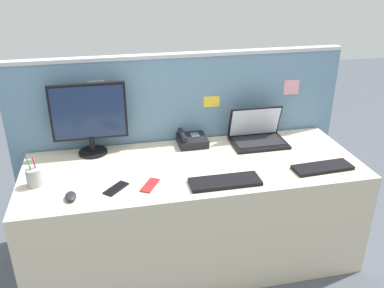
{
  "coord_description": "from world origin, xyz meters",
  "views": [
    {
      "loc": [
        -0.49,
        -2.2,
        1.9
      ],
      "look_at": [
        0.0,
        0.05,
        0.82
      ],
      "focal_mm": 38.43,
      "sensor_mm": 36.0,
      "label": 1
    }
  ],
  "objects_px": {
    "keyboard_spare": "(322,167)",
    "cell_phone_red_case": "(150,185)",
    "keyboard_main": "(225,182)",
    "pen_cup": "(34,177)",
    "desktop_monitor": "(89,116)",
    "laptop": "(257,134)",
    "cell_phone_black_slab": "(116,188)",
    "computer_mouse_right_hand": "(71,196)",
    "desk_phone": "(191,140)"
  },
  "relations": [
    {
      "from": "keyboard_main",
      "to": "pen_cup",
      "type": "bearing_deg",
      "value": 168.79
    },
    {
      "from": "desk_phone",
      "to": "pen_cup",
      "type": "bearing_deg",
      "value": -159.97
    },
    {
      "from": "keyboard_spare",
      "to": "cell_phone_red_case",
      "type": "xyz_separation_m",
      "value": [
        -1.05,
        0.02,
        -0.01
      ]
    },
    {
      "from": "computer_mouse_right_hand",
      "to": "cell_phone_red_case",
      "type": "bearing_deg",
      "value": 1.88
    },
    {
      "from": "computer_mouse_right_hand",
      "to": "cell_phone_black_slab",
      "type": "relative_size",
      "value": 0.64
    },
    {
      "from": "desk_phone",
      "to": "keyboard_main",
      "type": "xyz_separation_m",
      "value": [
        0.08,
        -0.56,
        -0.02
      ]
    },
    {
      "from": "desktop_monitor",
      "to": "desk_phone",
      "type": "relative_size",
      "value": 2.38
    },
    {
      "from": "keyboard_main",
      "to": "keyboard_spare",
      "type": "height_order",
      "value": "same"
    },
    {
      "from": "desk_phone",
      "to": "keyboard_spare",
      "type": "relative_size",
      "value": 0.54
    },
    {
      "from": "desk_phone",
      "to": "desktop_monitor",
      "type": "bearing_deg",
      "value": 179.45
    },
    {
      "from": "laptop",
      "to": "keyboard_main",
      "type": "height_order",
      "value": "laptop"
    },
    {
      "from": "desktop_monitor",
      "to": "keyboard_spare",
      "type": "relative_size",
      "value": 1.3
    },
    {
      "from": "desktop_monitor",
      "to": "laptop",
      "type": "bearing_deg",
      "value": -3.3
    },
    {
      "from": "keyboard_spare",
      "to": "computer_mouse_right_hand",
      "type": "bearing_deg",
      "value": 177.58
    },
    {
      "from": "desk_phone",
      "to": "pen_cup",
      "type": "xyz_separation_m",
      "value": [
        -0.98,
        -0.36,
        0.02
      ]
    },
    {
      "from": "pen_cup",
      "to": "cell_phone_black_slab",
      "type": "height_order",
      "value": "pen_cup"
    },
    {
      "from": "laptop",
      "to": "computer_mouse_right_hand",
      "type": "xyz_separation_m",
      "value": [
        -1.23,
        -0.49,
        -0.04
      ]
    },
    {
      "from": "laptop",
      "to": "cell_phone_red_case",
      "type": "height_order",
      "value": "laptop"
    },
    {
      "from": "desktop_monitor",
      "to": "pen_cup",
      "type": "bearing_deg",
      "value": -131.27
    },
    {
      "from": "desktop_monitor",
      "to": "keyboard_main",
      "type": "bearing_deg",
      "value": -37.59
    },
    {
      "from": "laptop",
      "to": "cell_phone_black_slab",
      "type": "relative_size",
      "value": 2.39
    },
    {
      "from": "laptop",
      "to": "keyboard_spare",
      "type": "bearing_deg",
      "value": -61.52
    },
    {
      "from": "keyboard_spare",
      "to": "pen_cup",
      "type": "xyz_separation_m",
      "value": [
        -1.68,
        0.16,
        0.04
      ]
    },
    {
      "from": "keyboard_spare",
      "to": "desktop_monitor",
      "type": "bearing_deg",
      "value": 155.52
    },
    {
      "from": "keyboard_main",
      "to": "cell_phone_black_slab",
      "type": "height_order",
      "value": "keyboard_main"
    },
    {
      "from": "keyboard_spare",
      "to": "cell_phone_red_case",
      "type": "relative_size",
      "value": 2.39
    },
    {
      "from": "keyboard_spare",
      "to": "laptop",
      "type": "bearing_deg",
      "value": 115.14
    },
    {
      "from": "pen_cup",
      "to": "desk_phone",
      "type": "bearing_deg",
      "value": 20.03
    },
    {
      "from": "computer_mouse_right_hand",
      "to": "cell_phone_black_slab",
      "type": "bearing_deg",
      "value": 7.79
    },
    {
      "from": "desk_phone",
      "to": "computer_mouse_right_hand",
      "type": "bearing_deg",
      "value": -144.89
    },
    {
      "from": "pen_cup",
      "to": "keyboard_spare",
      "type": "bearing_deg",
      "value": -5.57
    },
    {
      "from": "keyboard_main",
      "to": "desk_phone",
      "type": "bearing_deg",
      "value": 97.46
    },
    {
      "from": "keyboard_main",
      "to": "cell_phone_red_case",
      "type": "relative_size",
      "value": 2.65
    },
    {
      "from": "laptop",
      "to": "cell_phone_black_slab",
      "type": "distance_m",
      "value": 1.08
    },
    {
      "from": "computer_mouse_right_hand",
      "to": "cell_phone_black_slab",
      "type": "distance_m",
      "value": 0.25
    },
    {
      "from": "desktop_monitor",
      "to": "cell_phone_red_case",
      "type": "distance_m",
      "value": 0.65
    },
    {
      "from": "pen_cup",
      "to": "cell_phone_black_slab",
      "type": "distance_m",
      "value": 0.47
    },
    {
      "from": "laptop",
      "to": "computer_mouse_right_hand",
      "type": "distance_m",
      "value": 1.32
    },
    {
      "from": "laptop",
      "to": "computer_mouse_right_hand",
      "type": "height_order",
      "value": "laptop"
    },
    {
      "from": "keyboard_spare",
      "to": "computer_mouse_right_hand",
      "type": "relative_size",
      "value": 3.67
    },
    {
      "from": "keyboard_spare",
      "to": "computer_mouse_right_hand",
      "type": "height_order",
      "value": "computer_mouse_right_hand"
    },
    {
      "from": "cell_phone_red_case",
      "to": "desk_phone",
      "type": "bearing_deg",
      "value": 85.32
    },
    {
      "from": "laptop",
      "to": "cell_phone_red_case",
      "type": "distance_m",
      "value": 0.91
    },
    {
      "from": "cell_phone_black_slab",
      "to": "keyboard_spare",
      "type": "bearing_deg",
      "value": 40.92
    },
    {
      "from": "desktop_monitor",
      "to": "keyboard_spare",
      "type": "bearing_deg",
      "value": -21.13
    },
    {
      "from": "keyboard_main",
      "to": "cell_phone_red_case",
      "type": "height_order",
      "value": "keyboard_main"
    },
    {
      "from": "laptop",
      "to": "keyboard_main",
      "type": "bearing_deg",
      "value": -126.82
    },
    {
      "from": "laptop",
      "to": "desk_phone",
      "type": "bearing_deg",
      "value": 172.71
    },
    {
      "from": "keyboard_main",
      "to": "computer_mouse_right_hand",
      "type": "xyz_separation_m",
      "value": [
        -0.85,
        0.02,
        0.01
      ]
    },
    {
      "from": "desktop_monitor",
      "to": "computer_mouse_right_hand",
      "type": "relative_size",
      "value": 4.76
    }
  ]
}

